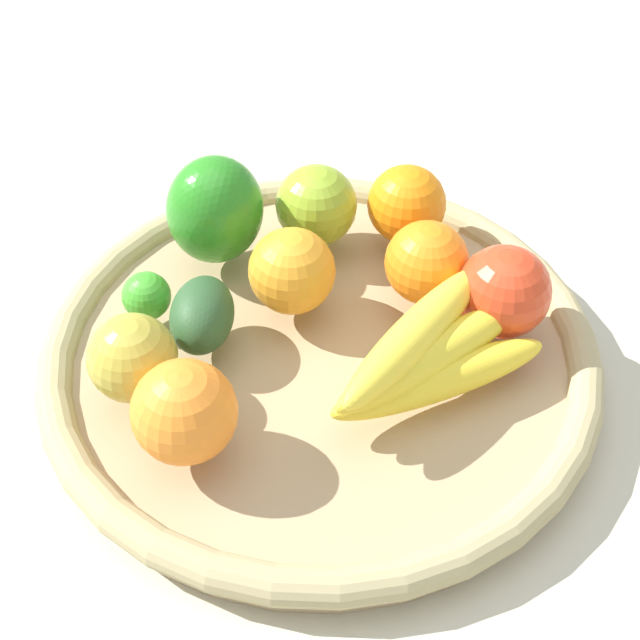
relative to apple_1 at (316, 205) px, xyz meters
The scene contains 13 objects.
ground_plane 0.15m from the apple_1, 148.01° to the right, with size 2.40×2.40×0.00m, color beige.
basket 0.14m from the apple_1, 148.01° to the right, with size 0.46×0.46×0.04m.
apple_1 is the anchor object (origin of this frame).
banana_bunch 0.20m from the apple_1, 123.45° to the right, with size 0.19×0.13×0.06m.
apple_2 0.23m from the apple_1, behind, with size 0.07×0.07×0.07m, color #AE9E35.
apple_0 0.19m from the apple_1, 96.76° to the right, with size 0.08×0.08×0.08m, color red.
orange_1 0.09m from the apple_1, 162.26° to the right, with size 0.07×0.07×0.07m, color orange.
bell_pepper 0.09m from the apple_1, 135.32° to the left, with size 0.09×0.08×0.10m, color #29821F.
avocado 0.16m from the apple_1, behind, with size 0.08×0.05×0.05m, color #294D28.
orange_2 0.08m from the apple_1, 58.46° to the right, with size 0.07×0.07×0.07m, color orange.
lime_0 0.17m from the apple_1, 156.26° to the left, with size 0.04×0.04×0.04m, color green.
orange_0 0.26m from the apple_1, behind, with size 0.08×0.08×0.08m, color orange.
orange_3 0.12m from the apple_1, 98.94° to the right, with size 0.07×0.07×0.07m, color orange.
Camera 1 is at (-0.45, -0.26, 0.58)m, focal length 50.90 mm.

